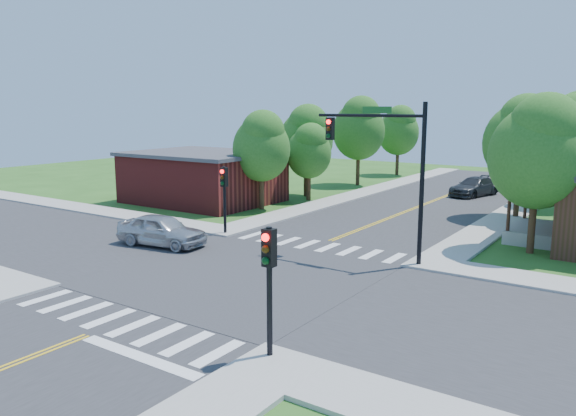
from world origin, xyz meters
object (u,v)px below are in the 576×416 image
Objects in this scene: signal_pole_nw at (224,187)px; car_dgrey at (474,187)px; signal_mast_ne at (387,156)px; car_silver at (162,231)px; signal_pole_se at (269,268)px.

signal_pole_nw is 0.70× the size of car_dgrey.
car_silver is (-10.49, -3.77, -4.04)m from signal_mast_ne.
signal_mast_ne reaches higher than signal_pole_se.
signal_pole_nw is at bearing -179.93° from signal_mast_ne.
car_silver is at bearing -160.21° from signal_mast_ne.
car_dgrey is at bearing 95.60° from signal_mast_ne.
car_dgrey is at bearing 71.09° from signal_pole_nw.
car_silver is at bearing 148.57° from signal_pole_se.
signal_pole_nw is (-9.51, -0.01, -2.19)m from signal_mast_ne.
car_silver is 0.91× the size of car_dgrey.
signal_pole_se is (1.69, -11.21, -2.19)m from signal_mast_ne.
signal_pole_nw is at bearing -22.42° from car_silver.
signal_pole_se is 14.39m from car_silver.
car_dgrey is at bearing -26.16° from car_silver.
car_dgrey is (7.40, 21.59, -1.93)m from signal_pole_nw.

